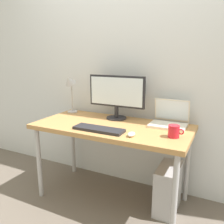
# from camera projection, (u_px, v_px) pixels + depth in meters

# --- Properties ---
(ground_plane) EXTENTS (6.00, 6.00, 0.00)m
(ground_plane) POSITION_uv_depth(u_px,v_px,m) (112.00, 197.00, 2.33)
(ground_plane) COLOR #665B51
(back_wall) EXTENTS (4.40, 0.04, 2.60)m
(back_wall) POSITION_uv_depth(u_px,v_px,m) (130.00, 62.00, 2.37)
(back_wall) COLOR silver
(back_wall) RESTS_ON ground_plane
(desk) EXTENTS (1.42, 0.68, 0.75)m
(desk) POSITION_uv_depth(u_px,v_px,m) (112.00, 132.00, 2.17)
(desk) COLOR #B7844C
(desk) RESTS_ON ground_plane
(monitor) EXTENTS (0.58, 0.20, 0.43)m
(monitor) POSITION_uv_depth(u_px,v_px,m) (116.00, 94.00, 2.30)
(monitor) COLOR #232328
(monitor) RESTS_ON desk
(laptop) EXTENTS (0.32, 0.27, 0.23)m
(laptop) POSITION_uv_depth(u_px,v_px,m) (169.00, 119.00, 2.14)
(laptop) COLOR silver
(laptop) RESTS_ON desk
(desk_lamp) EXTENTS (0.11, 0.16, 0.42)m
(desk_lamp) POSITION_uv_depth(u_px,v_px,m) (70.00, 86.00, 2.53)
(desk_lamp) COLOR #B2B2B7
(desk_lamp) RESTS_ON desk
(keyboard) EXTENTS (0.44, 0.14, 0.02)m
(keyboard) POSITION_uv_depth(u_px,v_px,m) (99.00, 129.00, 1.99)
(keyboard) COLOR #232328
(keyboard) RESTS_ON desk
(mouse) EXTENTS (0.06, 0.09, 0.03)m
(mouse) POSITION_uv_depth(u_px,v_px,m) (131.00, 134.00, 1.85)
(mouse) COLOR silver
(mouse) RESTS_ON desk
(coffee_mug) EXTENTS (0.12, 0.09, 0.10)m
(coffee_mug) POSITION_uv_depth(u_px,v_px,m) (174.00, 131.00, 1.82)
(coffee_mug) COLOR red
(coffee_mug) RESTS_ON desk
(computer_tower) EXTENTS (0.18, 0.36, 0.42)m
(computer_tower) POSITION_uv_depth(u_px,v_px,m) (168.00, 189.00, 2.10)
(computer_tower) COLOR #B2B2B7
(computer_tower) RESTS_ON ground_plane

